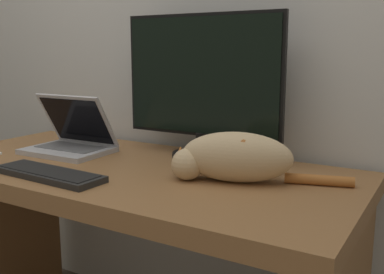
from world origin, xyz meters
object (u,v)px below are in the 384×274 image
external_keyboard (48,174)px  cat (233,157)px  laptop (71,141)px  monitor (201,85)px

external_keyboard → cat: 0.60m
laptop → external_keyboard: size_ratio=0.80×
monitor → external_keyboard: (-0.29, -0.49, -0.26)m
monitor → cat: size_ratio=1.21×
monitor → laptop: (-0.50, -0.18, -0.23)m
monitor → laptop: monitor is taller
monitor → laptop: size_ratio=1.93×
cat → monitor: bearing=120.5°
monitor → cat: (0.24, -0.23, -0.20)m
external_keyboard → cat: size_ratio=0.79×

